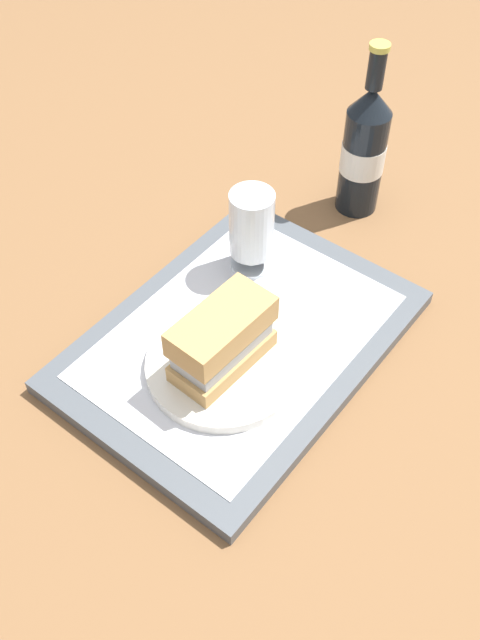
{
  "coord_description": "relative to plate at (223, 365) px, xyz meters",
  "views": [
    {
      "loc": [
        -0.46,
        -0.36,
        0.72
      ],
      "look_at": [
        0.0,
        0.0,
        0.05
      ],
      "focal_mm": 40.12,
      "sensor_mm": 36.0,
      "label": 1
    }
  ],
  "objects": [
    {
      "name": "beer_bottle",
      "position": [
        0.39,
        0.05,
        0.08
      ],
      "size": [
        0.07,
        0.07,
        0.27
      ],
      "color": "black",
      "rests_on": "ground_plane"
    },
    {
      "name": "placemat",
      "position": [
        0.06,
        0.02,
        -0.01
      ],
      "size": [
        0.38,
        0.27,
        0.0
      ],
      "primitive_type": "cube",
      "color": "silver",
      "rests_on": "tray"
    },
    {
      "name": "plate",
      "position": [
        0.0,
        0.0,
        0.0
      ],
      "size": [
        0.19,
        0.19,
        0.01
      ],
      "primitive_type": "cylinder",
      "color": "silver",
      "rests_on": "placemat"
    },
    {
      "name": "tray",
      "position": [
        0.06,
        0.02,
        -0.02
      ],
      "size": [
        0.44,
        0.32,
        0.02
      ],
      "primitive_type": "cube",
      "color": "#4C5156",
      "rests_on": "ground_plane"
    },
    {
      "name": "beer_glass",
      "position": [
        0.16,
        0.08,
        0.06
      ],
      "size": [
        0.06,
        0.06,
        0.12
      ],
      "color": "silver",
      "rests_on": "placemat"
    },
    {
      "name": "sandwich",
      "position": [
        0.0,
        -0.0,
        0.05
      ],
      "size": [
        0.14,
        0.07,
        0.08
      ],
      "rotation": [
        0.0,
        0.0,
        -0.05
      ],
      "color": "tan",
      "rests_on": "plate"
    },
    {
      "name": "ground_plane",
      "position": [
        0.06,
        0.02,
        -0.03
      ],
      "size": [
        3.0,
        3.0,
        0.0
      ],
      "primitive_type": "plane",
      "color": "brown"
    }
  ]
}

